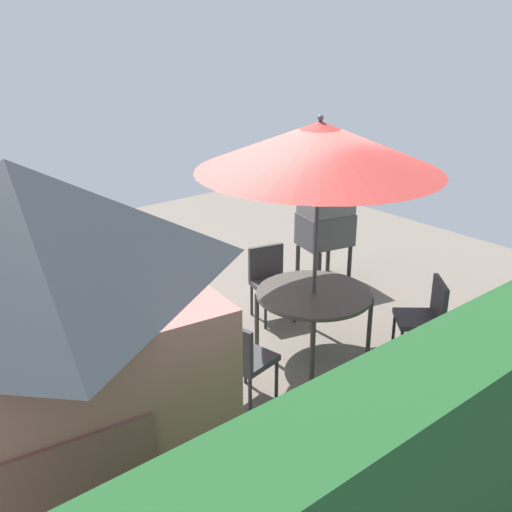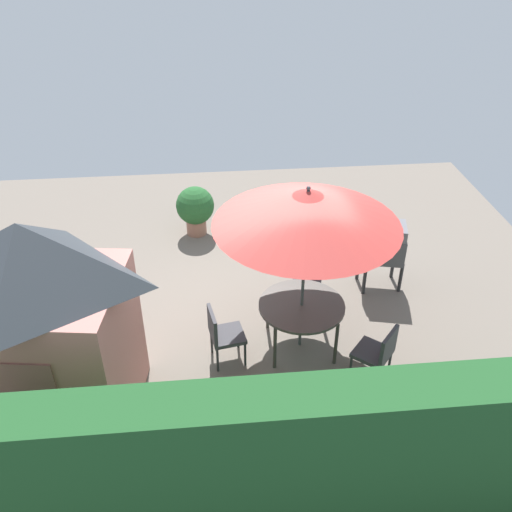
# 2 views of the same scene
# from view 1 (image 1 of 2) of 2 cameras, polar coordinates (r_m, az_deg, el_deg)

# --- Properties ---
(ground_plane) EXTENTS (11.00, 11.00, 0.00)m
(ground_plane) POSITION_cam_1_polar(r_m,az_deg,el_deg) (7.03, -2.87, -8.42)
(ground_plane) COLOR #6B6056
(garden_shed) EXTENTS (2.25, 1.93, 2.82)m
(garden_shed) POSITION_cam_1_polar(r_m,az_deg,el_deg) (3.92, -19.81, -11.49)
(garden_shed) COLOR #B26B60
(garden_shed) RESTS_ON ground
(patio_table) EXTENTS (1.24, 1.24, 0.76)m
(patio_table) POSITION_cam_1_polar(r_m,az_deg,el_deg) (6.55, 5.46, -3.91)
(patio_table) COLOR #47423D
(patio_table) RESTS_ON ground
(patio_umbrella) EXTENTS (2.48, 2.48, 2.64)m
(patio_umbrella) POSITION_cam_1_polar(r_m,az_deg,el_deg) (6.04, 6.00, 10.22)
(patio_umbrella) COLOR #4C4C51
(patio_umbrella) RESTS_ON ground
(bbq_grill) EXTENTS (0.79, 0.64, 1.20)m
(bbq_grill) POSITION_cam_1_polar(r_m,az_deg,el_deg) (8.44, 6.56, 2.99)
(bbq_grill) COLOR #47474C
(bbq_grill) RESTS_ON ground
(chair_near_shed) EXTENTS (0.65, 0.65, 0.90)m
(chair_near_shed) POSITION_cam_1_polar(r_m,az_deg,el_deg) (6.83, 15.73, -5.24)
(chair_near_shed) COLOR #38383D
(chair_near_shed) RESTS_ON ground
(chair_far_side) EXTENTS (0.56, 0.57, 0.90)m
(chair_far_side) POSITION_cam_1_polar(r_m,az_deg,el_deg) (7.47, 1.35, -2.05)
(chair_far_side) COLOR #38383D
(chair_far_side) RESTS_ON ground
(chair_toward_hedge) EXTENTS (0.54, 0.54, 0.90)m
(chair_toward_hedge) POSITION_cam_1_polar(r_m,az_deg,el_deg) (5.80, -1.36, -9.40)
(chair_toward_hedge) COLOR #38383D
(chair_toward_hedge) RESTS_ON ground
(potted_plant_by_shed) EXTENTS (0.74, 0.74, 0.99)m
(potted_plant_by_shed) POSITION_cam_1_polar(r_m,az_deg,el_deg) (8.54, -18.67, 0.22)
(potted_plant_by_shed) COLOR #936651
(potted_plant_by_shed) RESTS_ON ground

